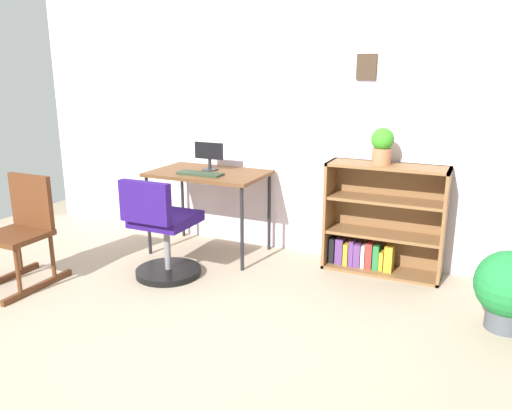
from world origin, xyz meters
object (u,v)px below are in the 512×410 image
at_px(bookshelf_low, 382,223).
at_px(rocking_chair, 23,230).
at_px(monitor, 209,155).
at_px(office_chair, 162,235).
at_px(potted_plant_on_shelf, 382,145).
at_px(desk, 209,178).
at_px(potted_plant_floor, 509,287).
at_px(keyboard, 200,174).

bearing_deg(bookshelf_low, rocking_chair, -149.91).
bearing_deg(monitor, rocking_chair, -126.18).
bearing_deg(office_chair, potted_plant_on_shelf, 28.95).
xyz_separation_m(desk, potted_plant_on_shelf, (1.45, 0.15, 0.36)).
bearing_deg(potted_plant_on_shelf, office_chair, -151.05).
relative_size(desk, bookshelf_low, 1.07).
bearing_deg(potted_plant_on_shelf, potted_plant_floor, -31.91).
relative_size(keyboard, potted_plant_on_shelf, 1.39).
distance_m(keyboard, potted_plant_floor, 2.46).
xyz_separation_m(potted_plant_on_shelf, potted_plant_floor, (0.95, -0.59, -0.75)).
bearing_deg(bookshelf_low, desk, -171.75).
xyz_separation_m(desk, bookshelf_low, (1.47, 0.21, -0.28)).
distance_m(office_chair, potted_plant_on_shelf, 1.83).
bearing_deg(bookshelf_low, office_chair, -149.76).
height_order(office_chair, potted_plant_on_shelf, potted_plant_on_shelf).
bearing_deg(keyboard, bookshelf_low, 13.40).
relative_size(office_chair, potted_plant_floor, 1.58).
bearing_deg(bookshelf_low, keyboard, -166.60).
bearing_deg(rocking_chair, bookshelf_low, 30.09).
xyz_separation_m(monitor, keyboard, (0.03, -0.20, -0.13)).
distance_m(desk, potted_plant_on_shelf, 1.50).
bearing_deg(keyboard, monitor, 97.41).
height_order(keyboard, bookshelf_low, bookshelf_low).
distance_m(desk, potted_plant_floor, 2.47).
bearing_deg(desk, potted_plant_on_shelf, 6.11).
height_order(office_chair, potted_plant_floor, office_chair).
bearing_deg(potted_plant_floor, monitor, 168.28).
xyz_separation_m(office_chair, potted_plant_on_shelf, (1.48, 0.82, 0.68)).
bearing_deg(desk, potted_plant_floor, -10.36).
relative_size(monitor, office_chair, 0.33).
bearing_deg(potted_plant_floor, rocking_chair, -167.43).
xyz_separation_m(monitor, office_chair, (-0.01, -0.73, -0.51)).
bearing_deg(monitor, desk, -67.60).
bearing_deg(rocking_chair, office_chair, 29.84).
xyz_separation_m(keyboard, bookshelf_low, (1.47, 0.35, -0.35)).
relative_size(keyboard, bookshelf_low, 0.43).
bearing_deg(keyboard, potted_plant_floor, -7.16).
relative_size(desk, keyboard, 2.52).
distance_m(rocking_chair, potted_plant_floor, 3.43).
bearing_deg(office_chair, monitor, 89.19).
bearing_deg(monitor, keyboard, -82.59).
bearing_deg(monitor, potted_plant_on_shelf, 3.50).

